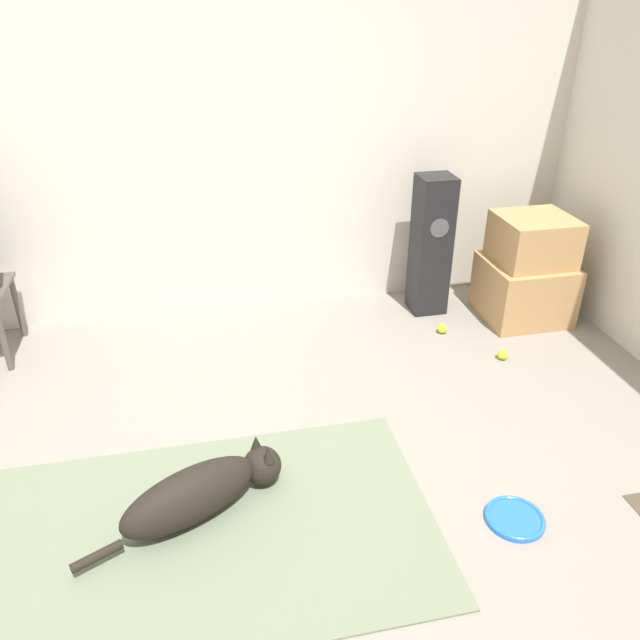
% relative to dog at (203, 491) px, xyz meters
% --- Properties ---
extents(ground_plane, '(12.00, 12.00, 0.00)m').
position_rel_dog_xyz_m(ground_plane, '(0.08, -0.15, -0.13)').
color(ground_plane, gray).
extents(wall_back, '(8.00, 0.06, 2.55)m').
position_rel_dog_xyz_m(wall_back, '(0.08, 1.95, 1.15)').
color(wall_back, beige).
rests_on(wall_back, ground_plane).
extents(area_rug, '(1.90, 1.16, 0.01)m').
position_rel_dog_xyz_m(area_rug, '(0.01, -0.12, -0.12)').
color(area_rug, slate).
rests_on(area_rug, ground_plane).
extents(dog, '(0.88, 0.48, 0.24)m').
position_rel_dog_xyz_m(dog, '(0.00, 0.00, 0.00)').
color(dog, black).
rests_on(dog, area_rug).
extents(frisbee, '(0.25, 0.25, 0.03)m').
position_rel_dog_xyz_m(frisbee, '(1.29, -0.32, -0.12)').
color(frisbee, blue).
rests_on(frisbee, ground_plane).
extents(cardboard_box_lower, '(0.54, 0.51, 0.40)m').
position_rel_dog_xyz_m(cardboard_box_lower, '(2.21, 1.38, 0.07)').
color(cardboard_box_lower, tan).
rests_on(cardboard_box_lower, ground_plane).
extents(cardboard_box_upper, '(0.46, 0.44, 0.31)m').
position_rel_dog_xyz_m(cardboard_box_upper, '(2.22, 1.38, 0.43)').
color(cardboard_box_upper, tan).
rests_on(cardboard_box_upper, cardboard_box_lower).
extents(floor_speaker, '(0.23, 0.23, 0.94)m').
position_rel_dog_xyz_m(floor_speaker, '(1.62, 1.62, 0.34)').
color(floor_speaker, black).
rests_on(floor_speaker, ground_plane).
extents(tennis_ball_by_boxes, '(0.07, 0.07, 0.07)m').
position_rel_dog_xyz_m(tennis_ball_by_boxes, '(1.60, 1.26, -0.10)').
color(tennis_ball_by_boxes, '#C6E033').
rests_on(tennis_ball_by_boxes, ground_plane).
extents(tennis_ball_near_speaker, '(0.07, 0.07, 0.07)m').
position_rel_dog_xyz_m(tennis_ball_near_speaker, '(1.84, 0.89, -0.10)').
color(tennis_ball_near_speaker, '#C6E033').
rests_on(tennis_ball_near_speaker, ground_plane).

